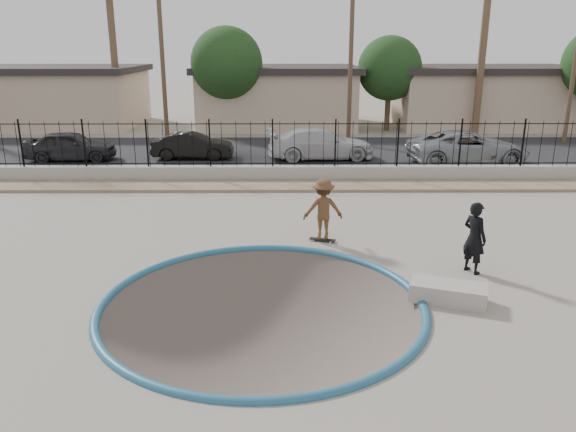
% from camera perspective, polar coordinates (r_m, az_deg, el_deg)
% --- Properties ---
extents(ground, '(120.00, 120.00, 2.20)m').
position_cam_1_polar(ground, '(24.74, -1.44, 2.06)').
color(ground, gray).
rests_on(ground, ground).
extents(bowl_pit, '(6.84, 6.84, 1.80)m').
position_cam_1_polar(bowl_pit, '(12.13, -2.61, -8.98)').
color(bowl_pit, '#4B4239').
rests_on(bowl_pit, ground).
extents(coping_ring, '(7.04, 7.04, 0.20)m').
position_cam_1_polar(coping_ring, '(12.13, -2.61, -8.98)').
color(coping_ring, '#245A77').
rests_on(coping_ring, ground).
extents(rock_strip, '(42.00, 1.60, 0.11)m').
position_cam_1_polar(rock_strip, '(21.74, -1.60, 3.08)').
color(rock_strip, '#9D8967').
rests_on(rock_strip, ground).
extents(retaining_wall, '(42.00, 0.45, 0.60)m').
position_cam_1_polar(retaining_wall, '(22.75, -1.55, 4.35)').
color(retaining_wall, '#9C938A').
rests_on(retaining_wall, ground).
extents(fence, '(40.00, 0.04, 1.80)m').
position_cam_1_polar(fence, '(22.52, -1.57, 7.33)').
color(fence, black).
rests_on(fence, retaining_wall).
extents(street, '(90.00, 8.00, 0.04)m').
position_cam_1_polar(street, '(29.37, -1.28, 6.71)').
color(street, black).
rests_on(street, ground).
extents(house_west, '(11.60, 8.60, 3.90)m').
position_cam_1_polar(house_west, '(41.52, -22.69, 11.21)').
color(house_west, tan).
rests_on(house_west, ground).
extents(house_center, '(10.60, 8.60, 3.90)m').
position_cam_1_polar(house_center, '(38.53, -1.08, 12.14)').
color(house_center, tan).
rests_on(house_center, ground).
extents(house_east, '(12.60, 8.60, 3.90)m').
position_cam_1_polar(house_east, '(40.83, 19.40, 11.48)').
color(house_east, tan).
rests_on(house_east, ground).
extents(palm_mid, '(2.30, 2.30, 9.30)m').
position_cam_1_polar(palm_mid, '(37.41, -17.54, 18.47)').
color(palm_mid, brown).
rests_on(palm_mid, ground).
extents(palm_right, '(2.30, 2.30, 10.30)m').
position_cam_1_polar(palm_right, '(35.84, 19.56, 19.41)').
color(palm_right, brown).
rests_on(palm_right, ground).
extents(utility_pole_left, '(1.70, 0.24, 9.00)m').
position_cam_1_polar(utility_pole_left, '(31.56, -12.66, 15.60)').
color(utility_pole_left, '#473323').
rests_on(utility_pole_left, ground).
extents(utility_pole_mid, '(1.70, 0.24, 9.50)m').
position_cam_1_polar(utility_pole_mid, '(31.08, 6.42, 16.34)').
color(utility_pole_mid, '#473323').
rests_on(utility_pole_mid, ground).
extents(utility_pole_right, '(1.70, 0.24, 9.00)m').
position_cam_1_polar(utility_pole_right, '(34.57, 27.24, 14.28)').
color(utility_pole_right, '#473323').
rests_on(utility_pole_right, ground).
extents(street_tree_left, '(4.32, 4.32, 6.36)m').
position_cam_1_polar(street_tree_left, '(35.07, -6.26, 15.17)').
color(street_tree_left, '#473323').
rests_on(street_tree_left, ground).
extents(street_tree_mid, '(3.96, 3.96, 5.83)m').
position_cam_1_polar(street_tree_mid, '(36.50, 10.28, 14.53)').
color(street_tree_mid, '#473323').
rests_on(street_tree_mid, ground).
extents(skater, '(1.15, 0.73, 1.70)m').
position_cam_1_polar(skater, '(15.58, 3.58, 0.37)').
color(skater, brown).
rests_on(skater, ground).
extents(skateboard, '(0.76, 0.39, 0.06)m').
position_cam_1_polar(skateboard, '(15.83, 3.53, -2.40)').
color(skateboard, black).
rests_on(skateboard, ground).
extents(videographer, '(0.70, 0.77, 1.77)m').
position_cam_1_polar(videographer, '(14.16, 18.42, -2.10)').
color(videographer, black).
rests_on(videographer, ground).
extents(concrete_ledge, '(1.74, 1.20, 0.40)m').
position_cam_1_polar(concrete_ledge, '(12.67, 15.96, -7.49)').
color(concrete_ledge, '#A39890').
rests_on(concrete_ledge, ground).
extents(car_a, '(4.20, 1.89, 1.40)m').
position_cam_1_polar(car_a, '(28.39, -21.20, 6.67)').
color(car_a, black).
rests_on(car_a, street).
extents(car_b, '(3.81, 1.34, 1.25)m').
position_cam_1_polar(car_b, '(27.31, -9.65, 7.05)').
color(car_b, black).
rests_on(car_b, street).
extents(car_c, '(5.19, 2.48, 1.46)m').
position_cam_1_polar(car_c, '(26.95, 3.34, 7.35)').
color(car_c, silver).
rests_on(car_c, street).
extents(car_d, '(5.63, 3.00, 1.51)m').
position_cam_1_polar(car_d, '(27.03, 17.83, 6.64)').
color(car_d, gray).
rests_on(car_d, street).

